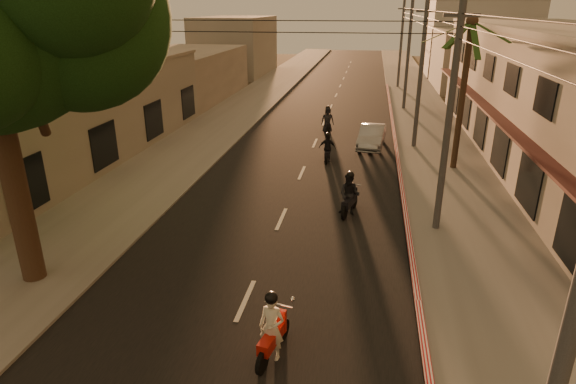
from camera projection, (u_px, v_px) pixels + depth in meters
name	position (u px, v px, depth m)	size (l,w,h in m)	color
ground	(227.00, 343.00, 12.65)	(160.00, 160.00, 0.00)	#383023
road	(315.00, 143.00, 31.02)	(10.00, 140.00, 0.02)	black
sidewalk_right	(435.00, 148.00, 29.83)	(5.00, 140.00, 0.12)	slate
sidewalk_left	(204.00, 137.00, 32.18)	(5.00, 140.00, 0.12)	slate
curb_stripe	(399.00, 170.00, 25.60)	(0.20, 60.00, 0.20)	#B21319
shophouse_row	(571.00, 99.00, 25.68)	(8.80, 34.20, 7.30)	gray
left_building	(54.00, 115.00, 26.76)	(8.20, 24.20, 5.20)	gray
palm_tree	(471.00, 31.00, 23.51)	(5.00, 5.00, 8.20)	black
utility_poles	(424.00, 38.00, 27.69)	(1.20, 48.26, 9.00)	#38383A
filler_right	(475.00, 59.00, 50.72)	(8.00, 14.00, 6.00)	gray
filler_left_near	(185.00, 75.00, 45.29)	(8.00, 14.00, 4.40)	gray
filler_left_far	(236.00, 46.00, 61.36)	(8.00, 14.00, 7.00)	gray
scooter_red	(272.00, 329.00, 11.88)	(0.91, 1.92, 1.92)	black
scooter_mid_a	(350.00, 195.00, 20.16)	(1.23, 1.93, 1.94)	black
scooter_mid_b	(327.00, 149.00, 27.09)	(0.99, 1.75, 1.71)	black
scooter_far_a	(328.00, 121.00, 33.29)	(1.11, 1.90, 1.89)	black
parked_car	(372.00, 136.00, 29.96)	(1.84, 4.29, 1.37)	#96989E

